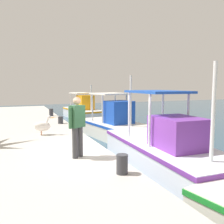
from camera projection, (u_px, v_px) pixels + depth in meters
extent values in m
cube|color=white|center=(82.00, 114.00, 20.68)|extent=(5.23, 2.44, 0.85)
cube|color=orange|center=(82.00, 110.00, 20.64)|extent=(5.27, 2.49, 0.12)
cube|color=orange|center=(85.00, 102.00, 20.02)|extent=(1.53, 1.28, 1.20)
cylinder|color=silver|center=(71.00, 101.00, 21.24)|extent=(0.08, 0.08, 1.31)
cylinder|color=silver|center=(84.00, 100.00, 21.87)|extent=(0.08, 0.08, 1.31)
cylinder|color=silver|center=(76.00, 102.00, 20.05)|extent=(0.08, 0.08, 1.31)
cylinder|color=silver|center=(90.00, 101.00, 20.68)|extent=(0.08, 0.08, 1.31)
cube|color=silver|center=(80.00, 93.00, 20.88)|extent=(2.19, 1.61, 0.08)
cylinder|color=silver|center=(91.00, 98.00, 18.87)|extent=(0.10, 0.10, 2.06)
torus|color=orange|center=(92.00, 102.00, 20.25)|extent=(0.55, 0.16, 0.54)
cube|color=silver|center=(113.00, 129.00, 13.40)|extent=(4.80, 2.85, 0.83)
cube|color=#1947B7|center=(113.00, 123.00, 13.36)|extent=(4.85, 2.90, 0.12)
cube|color=#1947B7|center=(118.00, 112.00, 12.81)|extent=(1.45, 1.49, 1.20)
cylinder|color=silver|center=(92.00, 108.00, 13.75)|extent=(0.08, 0.08, 1.52)
cylinder|color=silver|center=(115.00, 106.00, 14.53)|extent=(0.08, 0.08, 1.52)
cylinder|color=silver|center=(103.00, 109.00, 12.70)|extent=(0.08, 0.08, 1.52)
cylinder|color=silver|center=(126.00, 108.00, 13.49)|extent=(0.08, 0.08, 1.52)
cube|color=silver|center=(109.00, 94.00, 13.53)|extent=(2.05, 1.87, 0.08)
cylinder|color=silver|center=(131.00, 101.00, 11.77)|extent=(0.10, 0.10, 2.54)
cube|color=white|center=(164.00, 156.00, 8.08)|extent=(5.76, 2.26, 0.94)
cube|color=#723399|center=(164.00, 145.00, 8.03)|extent=(5.80, 2.31, 0.12)
cube|color=#723399|center=(178.00, 133.00, 7.31)|extent=(1.64, 1.30, 0.96)
cylinder|color=silver|center=(129.00, 115.00, 8.88)|extent=(0.08, 0.08, 1.66)
cylinder|color=silver|center=(163.00, 113.00, 9.38)|extent=(0.08, 0.08, 1.66)
cylinder|color=silver|center=(150.00, 121.00, 7.44)|extent=(0.08, 0.08, 1.66)
cylinder|color=silver|center=(188.00, 118.00, 7.95)|extent=(0.08, 0.08, 1.66)
cube|color=#1E4CB2|center=(157.00, 92.00, 8.32)|extent=(2.36, 1.60, 0.08)
cylinder|color=silver|center=(213.00, 112.00, 5.90)|extent=(0.10, 0.10, 2.51)
torus|color=orange|center=(195.00, 131.00, 7.57)|extent=(0.54, 0.12, 0.54)
cylinder|color=tan|center=(41.00, 133.00, 9.90)|extent=(0.04, 0.04, 0.22)
cylinder|color=tan|center=(42.00, 132.00, 10.02)|extent=(0.04, 0.04, 0.22)
ellipsoid|color=white|center=(42.00, 126.00, 9.94)|extent=(0.44, 0.69, 0.40)
ellipsoid|color=silver|center=(41.00, 125.00, 9.93)|extent=(0.47, 0.61, 0.28)
cylinder|color=white|center=(47.00, 121.00, 9.95)|extent=(0.13, 0.21, 0.27)
sphere|color=white|center=(49.00, 117.00, 9.95)|extent=(0.19, 0.19, 0.16)
cone|color=#F2B272|center=(54.00, 118.00, 9.99)|extent=(0.13, 0.31, 0.07)
cylinder|color=#3F3F42|center=(75.00, 143.00, 6.73)|extent=(0.16, 0.16, 0.88)
cylinder|color=#3F3F42|center=(80.00, 142.00, 6.89)|extent=(0.16, 0.16, 0.88)
cube|color=#33663F|center=(77.00, 116.00, 6.73)|extent=(0.42, 0.48, 0.62)
cylinder|color=#33663F|center=(70.00, 118.00, 6.53)|extent=(0.10, 0.10, 0.59)
cylinder|color=#33663F|center=(84.00, 116.00, 6.94)|extent=(0.10, 0.10, 0.59)
sphere|color=tan|center=(77.00, 101.00, 6.68)|extent=(0.22, 0.22, 0.22)
cylinder|color=#333338|center=(51.00, 112.00, 16.17)|extent=(0.28, 0.28, 0.49)
cylinder|color=#333338|center=(61.00, 120.00, 12.92)|extent=(0.28, 0.28, 0.38)
cylinder|color=#333338|center=(122.00, 164.00, 5.56)|extent=(0.27, 0.27, 0.46)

